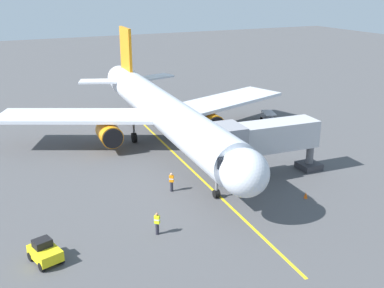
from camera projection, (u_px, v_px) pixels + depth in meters
ground_plane at (171, 147)px, 51.54m from camera, size 220.00×220.00×0.00m
apron_lead_in_line at (188, 166)px, 46.26m from camera, size 2.55×39.95×0.01m
airplane at (163, 112)px, 50.32m from camera, size 34.75×40.34×11.50m
jet_bridge at (260, 139)px, 42.40m from camera, size 11.48×3.50×5.40m
ground_crew_marshaller at (157, 223)px, 33.57m from camera, size 0.46×0.46×1.71m
ground_crew_wing_walker at (172, 182)px, 40.47m from camera, size 0.47×0.44×1.71m
baggage_cart_near_nose at (269, 117)px, 60.51m from camera, size 2.21×2.91×1.27m
tug_portside at (45, 252)px, 30.34m from camera, size 2.11×2.63×1.50m
safety_cone_nose_left at (32, 248)px, 31.64m from camera, size 0.32×0.32×0.55m
safety_cone_nose_right at (306, 195)px, 39.36m from camera, size 0.32×0.32×0.55m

